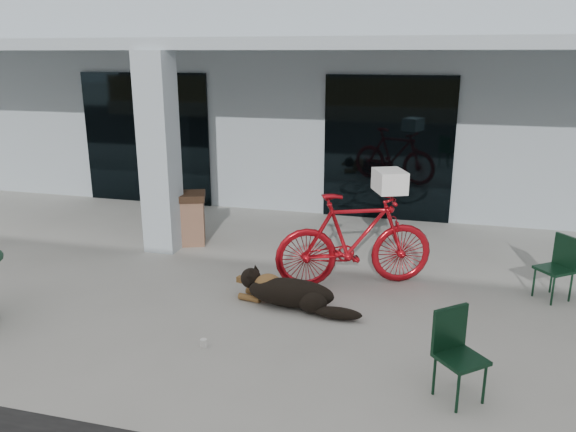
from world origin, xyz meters
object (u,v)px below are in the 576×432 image
(dog, at_px, (291,291))
(trash_receptacle, at_px, (190,218))
(cafe_chair_far_b, at_px, (554,269))
(cafe_chair_far_a, at_px, (461,358))
(bicycle, at_px, (355,240))

(dog, relative_size, trash_receptacle, 1.46)
(dog, relative_size, cafe_chair_far_b, 1.52)
(cafe_chair_far_a, xyz_separation_m, cafe_chair_far_b, (1.23, 2.60, -0.01))
(dog, bearing_deg, cafe_chair_far_a, -26.62)
(bicycle, height_order, dog, bicycle)
(cafe_chair_far_a, height_order, cafe_chair_far_b, cafe_chair_far_a)
(trash_receptacle, bearing_deg, cafe_chair_far_b, -8.95)
(bicycle, relative_size, cafe_chair_far_b, 2.59)
(cafe_chair_far_a, bearing_deg, bicycle, 77.83)
(cafe_chair_far_b, xyz_separation_m, trash_receptacle, (-5.45, 0.86, 0.02))
(bicycle, xyz_separation_m, dog, (-0.65, -0.91, -0.44))
(dog, height_order, trash_receptacle, trash_receptacle)
(bicycle, height_order, cafe_chair_far_b, bicycle)
(dog, xyz_separation_m, trash_receptacle, (-2.24, 1.96, 0.22))
(cafe_chair_far_a, bearing_deg, trash_receptacle, 99.63)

